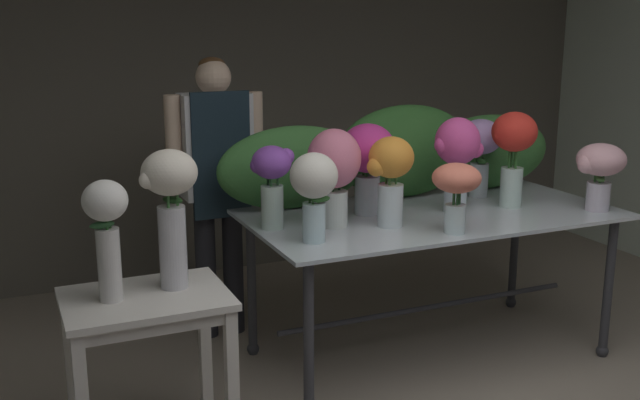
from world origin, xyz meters
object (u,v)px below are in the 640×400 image
at_px(side_table_white, 147,321).
at_px(vase_coral_anemones, 456,187).
at_px(vase_rosy_peonies, 334,168).
at_px(vase_scarlet_ranunculus, 514,146).
at_px(vase_violet_tulips, 272,179).
at_px(vase_cream_lisianthus_tall, 170,204).
at_px(display_table_glass, 431,232).
at_px(vase_lilac_stock, 481,146).
at_px(vase_white_roses_tall, 107,230).
at_px(vase_blush_lilies, 600,168).
at_px(florist, 217,169).
at_px(vase_sunset_snapdragons, 390,173).
at_px(vase_ivory_carnations, 314,186).
at_px(vase_fuchsia_dahlias, 457,154).
at_px(vase_magenta_freesia, 368,157).

distance_m(side_table_white, vase_coral_anemones, 1.56).
bearing_deg(vase_rosy_peonies, vase_scarlet_ranunculus, -1.17).
distance_m(vase_coral_anemones, vase_scarlet_ranunculus, 0.68).
xyz_separation_m(vase_violet_tulips, vase_cream_lisianthus_tall, (-0.58, -0.37, 0.01)).
distance_m(display_table_glass, vase_lilac_stock, 0.65).
bearing_deg(vase_coral_anemones, vase_white_roses_tall, 179.67).
relative_size(side_table_white, vase_blush_lilies, 1.99).
bearing_deg(florist, vase_violet_tulips, -83.68).
xyz_separation_m(display_table_glass, florist, (-0.98, 0.76, 0.29)).
relative_size(vase_blush_lilies, vase_violet_tulips, 0.89).
bearing_deg(vase_lilac_stock, vase_violet_tulips, -172.78).
bearing_deg(vase_rosy_peonies, vase_blush_lilies, -11.19).
distance_m(vase_sunset_snapdragons, vase_ivory_carnations, 0.46).
xyz_separation_m(vase_fuchsia_dahlias, vase_magenta_freesia, (-0.45, 0.16, -0.01)).
relative_size(vase_ivory_carnations, vase_cream_lisianthus_tall, 0.71).
height_order(vase_sunset_snapdragons, vase_violet_tulips, vase_sunset_snapdragons).
height_order(vase_blush_lilies, vase_magenta_freesia, vase_magenta_freesia).
distance_m(vase_fuchsia_dahlias, vase_magenta_freesia, 0.48).
xyz_separation_m(vase_magenta_freesia, vase_white_roses_tall, (-1.42, -0.49, -0.11)).
xyz_separation_m(vase_scarlet_ranunculus, vase_white_roses_tall, (-2.22, -0.32, -0.14)).
relative_size(vase_coral_anemones, vase_ivory_carnations, 0.82).
height_order(vase_blush_lilies, vase_scarlet_ranunculus, vase_scarlet_ranunculus).
distance_m(vase_magenta_freesia, vase_cream_lisianthus_tall, 1.23).
xyz_separation_m(side_table_white, vase_cream_lisianthus_tall, (0.13, 0.05, 0.48)).
bearing_deg(vase_rosy_peonies, vase_fuchsia_dahlias, -0.11).
height_order(vase_coral_anemones, vase_lilac_stock, vase_lilac_stock).
relative_size(vase_violet_tulips, vase_lilac_stock, 0.91).
xyz_separation_m(display_table_glass, side_table_white, (-1.61, -0.38, -0.10)).
bearing_deg(vase_coral_anemones, vase_ivory_carnations, 168.51).
height_order(vase_magenta_freesia, vase_lilac_stock, vase_magenta_freesia).
height_order(vase_rosy_peonies, vase_cream_lisianthus_tall, vase_cream_lisianthus_tall).
xyz_separation_m(display_table_glass, vase_scarlet_ranunculus, (0.47, -0.06, 0.45)).
xyz_separation_m(vase_rosy_peonies, vase_ivory_carnations, (-0.20, -0.21, -0.04)).
bearing_deg(vase_sunset_snapdragons, vase_ivory_carnations, -168.11).
relative_size(vase_violet_tulips, vase_ivory_carnations, 0.99).
bearing_deg(vase_white_roses_tall, vase_magenta_freesia, 19.16).
height_order(side_table_white, vase_ivory_carnations, vase_ivory_carnations).
distance_m(vase_violet_tulips, vase_lilac_stock, 1.36).
bearing_deg(vase_magenta_freesia, vase_ivory_carnations, -142.25).
distance_m(vase_fuchsia_dahlias, vase_cream_lisianthus_tall, 1.63).
bearing_deg(vase_cream_lisianthus_tall, vase_white_roses_tall, -169.34).
bearing_deg(vase_blush_lilies, side_table_white, -178.78).
xyz_separation_m(vase_fuchsia_dahlias, vase_lilac_stock, (0.34, 0.26, -0.02)).
height_order(vase_fuchsia_dahlias, vase_white_roses_tall, vase_fuchsia_dahlias).
bearing_deg(vase_fuchsia_dahlias, vase_sunset_snapdragons, -166.63).
distance_m(florist, vase_lilac_stock, 1.53).
bearing_deg(vase_ivory_carnations, vase_lilac_stock, 20.23).
height_order(vase_rosy_peonies, vase_scarlet_ranunculus, vase_scarlet_ranunculus).
height_order(vase_violet_tulips, vase_magenta_freesia, vase_magenta_freesia).
distance_m(vase_sunset_snapdragons, vase_blush_lilies, 1.20).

